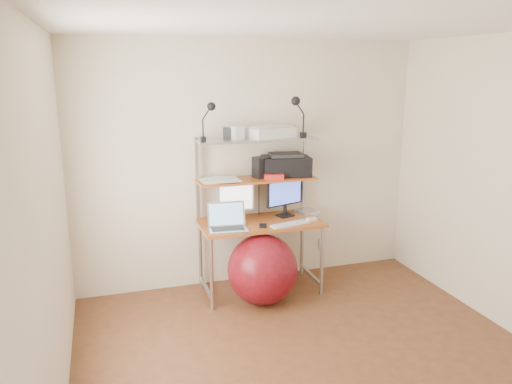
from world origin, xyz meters
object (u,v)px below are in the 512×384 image
laptop (227,223)px  monitor_black (285,195)px  monitor_silver (236,200)px  printer (286,165)px  exercise_ball (263,269)px

laptop → monitor_black: bearing=25.9°
monitor_silver → monitor_black: 0.52m
monitor_silver → printer: 0.64m
printer → exercise_ball: bearing=-123.1°
monitor_black → exercise_ball: size_ratio=0.66×
monitor_black → printer: 0.30m
monitor_black → exercise_ball: (-0.36, -0.37, -0.62)m
monitor_silver → printer: printer is taller
laptop → printer: printer is taller
monitor_silver → laptop: 0.30m
monitor_black → laptop: (-0.67, -0.24, -0.17)m
monitor_black → printer: printer is taller
laptop → exercise_ball: size_ratio=0.57×
monitor_black → exercise_ball: bearing=-152.0°
laptop → exercise_ball: bearing=-16.0°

